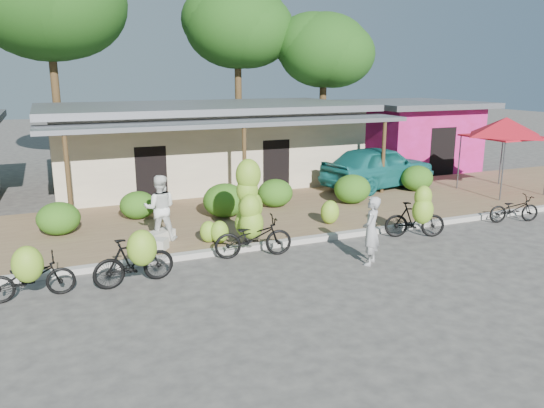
{
  "coord_description": "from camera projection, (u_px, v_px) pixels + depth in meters",
  "views": [
    {
      "loc": [
        -6.08,
        -10.56,
        4.57
      ],
      "look_at": [
        -0.73,
        2.01,
        1.2
      ],
      "focal_mm": 35.0,
      "sensor_mm": 36.0,
      "label": 1
    }
  ],
  "objects": [
    {
      "name": "loose_banana_b",
      "position": [
        220.0,
        232.0,
        14.23
      ],
      "size": [
        0.5,
        0.42,
        0.62
      ],
      "primitive_type": "ellipsoid",
      "color": "#84BD2F",
      "rests_on": "sidewalk"
    },
    {
      "name": "shop_pink",
      "position": [
        409.0,
        134.0,
        26.25
      ],
      "size": [
        6.0,
        6.0,
        3.25
      ],
      "color": "#CD1F86",
      "rests_on": "ground"
    },
    {
      "name": "hedge_1",
      "position": [
        138.0,
        205.0,
        16.62
      ],
      "size": [
        1.12,
        1.01,
        0.87
      ],
      "primitive_type": "ellipsoid",
      "color": "#285714",
      "rests_on": "sidewalk"
    },
    {
      "name": "hedge_4",
      "position": [
        352.0,
        189.0,
        18.58
      ],
      "size": [
        1.31,
        1.18,
        1.02
      ],
      "primitive_type": "ellipsoid",
      "color": "#285714",
      "rests_on": "sidewalk"
    },
    {
      "name": "loose_banana_c",
      "position": [
        330.0,
        212.0,
        16.07
      ],
      "size": [
        0.58,
        0.49,
        0.73
      ],
      "primitive_type": "ellipsoid",
      "color": "#84BD2F",
      "rests_on": "sidewalk"
    },
    {
      "name": "vendor",
      "position": [
        371.0,
        231.0,
        12.88
      ],
      "size": [
        0.73,
        0.72,
        1.71
      ],
      "primitive_type": "imported",
      "rotation": [
        0.0,
        0.0,
        3.9
      ],
      "color": "#999999",
      "rests_on": "ground"
    },
    {
      "name": "shop_main",
      "position": [
        205.0,
        143.0,
        22.19
      ],
      "size": [
        13.0,
        8.5,
        3.35
      ],
      "color": "beige",
      "rests_on": "ground"
    },
    {
      "name": "loose_banana_a",
      "position": [
        209.0,
        232.0,
        14.31
      ],
      "size": [
        0.48,
        0.4,
        0.6
      ],
      "primitive_type": "ellipsoid",
      "color": "#84BD2F",
      "rests_on": "sidewalk"
    },
    {
      "name": "ground",
      "position": [
        332.0,
        267.0,
        12.84
      ],
      "size": [
        100.0,
        100.0,
        0.0
      ],
      "primitive_type": "plane",
      "color": "#3E3C39",
      "rests_on": "ground"
    },
    {
      "name": "curb",
      "position": [
        296.0,
        241.0,
        14.61
      ],
      "size": [
        60.0,
        0.25,
        0.15
      ],
      "primitive_type": "cube",
      "color": "#A8A399",
      "rests_on": "ground"
    },
    {
      "name": "hedge_0",
      "position": [
        59.0,
        219.0,
        14.96
      ],
      "size": [
        1.2,
        1.08,
        0.93
      ],
      "primitive_type": "ellipsoid",
      "color": "#285714",
      "rests_on": "sidewalk"
    },
    {
      "name": "sidewalk",
      "position": [
        257.0,
        216.0,
        17.29
      ],
      "size": [
        60.0,
        6.0,
        0.12
      ],
      "primitive_type": "cube",
      "color": "olive",
      "rests_on": "ground"
    },
    {
      "name": "hedge_5",
      "position": [
        417.0,
        178.0,
        20.58
      ],
      "size": [
        1.27,
        1.14,
        0.99
      ],
      "primitive_type": "ellipsoid",
      "color": "#285714",
      "rests_on": "sidewalk"
    },
    {
      "name": "teal_van",
      "position": [
        378.0,
        167.0,
        21.08
      ],
      "size": [
        5.29,
        2.99,
        1.7
      ],
      "primitive_type": "imported",
      "rotation": [
        0.0,
        0.0,
        1.78
      ],
      "color": "#166766",
      "rests_on": "sidewalk"
    },
    {
      "name": "bike_far_left",
      "position": [
        30.0,
        275.0,
        10.84
      ],
      "size": [
        1.78,
        1.23,
        1.35
      ],
      "rotation": [
        0.0,
        0.0,
        1.59
      ],
      "color": "black",
      "rests_on": "ground"
    },
    {
      "name": "sack_near",
      "position": [
        159.0,
        237.0,
        14.37
      ],
      "size": [
        0.93,
        0.8,
        0.3
      ],
      "primitive_type": "cube",
      "rotation": [
        0.0,
        0.0,
        0.58
      ],
      "color": "beige",
      "rests_on": "sidewalk"
    },
    {
      "name": "hedge_2",
      "position": [
        225.0,
        200.0,
        16.8
      ],
      "size": [
        1.38,
        1.24,
        1.08
      ],
      "primitive_type": "ellipsoid",
      "color": "#285714",
      "rests_on": "sidewalk"
    },
    {
      "name": "bike_right",
      "position": [
        417.0,
        216.0,
        14.89
      ],
      "size": [
        1.78,
        1.4,
        1.64
      ],
      "rotation": [
        0.0,
        0.0,
        1.19
      ],
      "color": "black",
      "rests_on": "ground"
    },
    {
      "name": "bike_left",
      "position": [
        135.0,
        259.0,
        11.56
      ],
      "size": [
        1.87,
        1.3,
        1.43
      ],
      "rotation": [
        0.0,
        0.0,
        1.72
      ],
      "color": "black",
      "rests_on": "ground"
    },
    {
      "name": "hedge_3",
      "position": [
        275.0,
        193.0,
        18.1
      ],
      "size": [
        1.23,
        1.1,
        0.96
      ],
      "primitive_type": "ellipsoid",
      "color": "#285714",
      "rests_on": "sidewalk"
    },
    {
      "name": "bike_center",
      "position": [
        251.0,
        220.0,
        13.6
      ],
      "size": [
        2.08,
        1.32,
        2.45
      ],
      "rotation": [
        0.0,
        0.0,
        1.42
      ],
      "color": "black",
      "rests_on": "ground"
    },
    {
      "name": "sack_far",
      "position": [
        153.0,
        244.0,
        13.8
      ],
      "size": [
        0.83,
        0.74,
        0.28
      ],
      "primitive_type": "cube",
      "rotation": [
        0.0,
        0.0,
        -0.61
      ],
      "color": "beige",
      "rests_on": "sidewalk"
    },
    {
      "name": "bike_far_right",
      "position": [
        514.0,
        209.0,
        16.66
      ],
      "size": [
        1.73,
        0.96,
        0.86
      ],
      "rotation": [
        0.0,
        0.0,
        1.32
      ],
      "color": "black",
      "rests_on": "ground"
    },
    {
      "name": "red_canopy",
      "position": [
        506.0,
        127.0,
        19.93
      ],
      "size": [
        3.5,
        3.5,
        2.86
      ],
      "color": "#59595E",
      "rests_on": "sidewalk"
    },
    {
      "name": "tree_center_right",
      "position": [
        233.0,
        24.0,
        27.25
      ],
      "size": [
        5.52,
        5.43,
        9.13
      ],
      "color": "#4B351E",
      "rests_on": "ground"
    },
    {
      "name": "tree_near_right",
      "position": [
        320.0,
        48.0,
        27.28
      ],
      "size": [
        4.87,
        4.73,
        7.64
      ],
      "color": "#4B351E",
      "rests_on": "ground"
    },
    {
      "name": "bystander",
      "position": [
        160.0,
        208.0,
        14.37
      ],
      "size": [
        1.03,
        0.89,
        1.81
      ],
      "primitive_type": "imported",
      "rotation": [
        0.0,
        0.0,
        2.88
      ],
      "color": "white",
      "rests_on": "sidewalk"
    }
  ]
}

